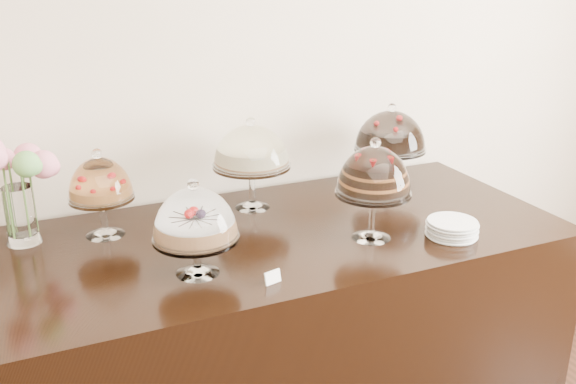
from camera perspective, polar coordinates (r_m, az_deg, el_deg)
name	(u,v)px	position (r m, az deg, el deg)	size (l,w,h in m)	color
wall_back	(236,57)	(2.85, -4.64, 11.88)	(5.00, 0.04, 3.00)	beige
display_counter	(283,330)	(2.73, -0.43, -12.18)	(2.20, 1.00, 0.90)	black
cake_stand_sugar_sponge	(195,219)	(2.13, -8.27, -2.39)	(0.29, 0.29, 0.34)	white
cake_stand_choco_layer	(374,175)	(2.39, 7.65, 1.54)	(0.29, 0.29, 0.40)	white
cake_stand_cheesecake	(251,150)	(2.67, -3.28, 3.75)	(0.33, 0.33, 0.40)	white
cake_stand_dark_choco	(391,134)	(2.96, 9.11, 5.11)	(0.33, 0.33, 0.39)	white
cake_stand_fruit_tart	(100,183)	(2.51, -16.36, 0.74)	(0.25, 0.25, 0.35)	white
flower_vase	(17,177)	(2.52, -22.93, 1.26)	(0.27, 0.32, 0.42)	white
plate_stack	(452,228)	(2.54, 14.37, -3.16)	(0.19, 0.19, 0.06)	silver
price_card_left	(273,277)	(2.12, -1.37, -7.58)	(0.06, 0.01, 0.04)	white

